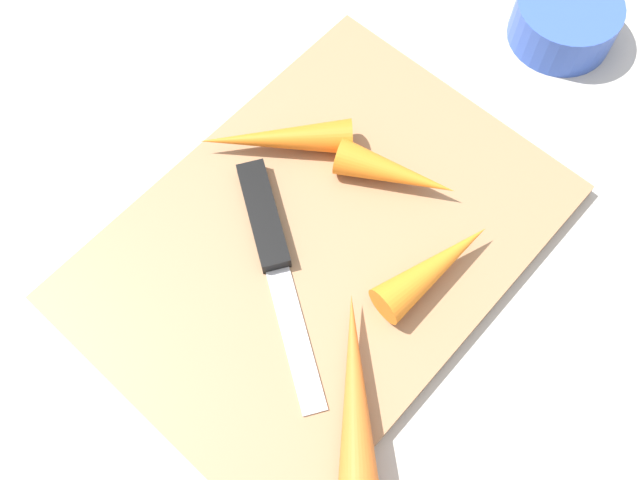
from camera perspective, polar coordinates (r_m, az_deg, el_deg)
The scene contains 8 objects.
ground_plane at distance 0.57m, azimuth 0.00°, elevation -0.51°, with size 1.40×1.40×0.00m, color #ADA8A0.
cutting_board at distance 0.56m, azimuth 0.00°, elevation -0.26°, with size 0.36×0.26×0.01m, color #99704C.
knife at distance 0.56m, azimuth -4.14°, elevation 0.75°, with size 0.13×0.18×0.01m.
carrot_long at distance 0.58m, azimuth -3.50°, elevation 7.88°, with size 0.03×0.03×0.12m, color orange.
carrot_short at distance 0.54m, azimuth 8.98°, elevation -2.08°, with size 0.03×0.03×0.10m, color orange.
carrot_longest at distance 0.50m, azimuth 2.76°, elevation -11.87°, with size 0.03×0.03×0.14m, color orange.
carrot_shortest at distance 0.57m, azimuth 5.95°, elevation 5.20°, with size 0.03×0.03×0.09m, color orange.
small_bowl at distance 0.70m, azimuth 18.54°, elevation 15.91°, with size 0.09×0.09×0.04m, color #3351B2.
Camera 1 is at (0.17, 0.16, 0.52)m, focal length 41.03 mm.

